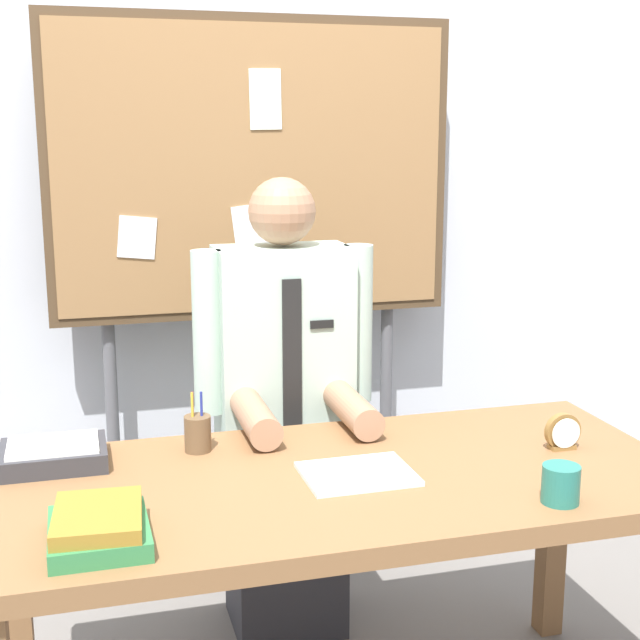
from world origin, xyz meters
The scene contains 10 objects.
back_wall centered at (0.00, 1.23, 1.35)m, with size 6.40×0.08×2.70m, color silver.
desk centered at (0.00, 0.00, 0.65)m, with size 1.71×0.78×0.74m.
person centered at (0.00, 0.59, 0.67)m, with size 0.55×0.56×1.43m.
bulletin_board centered at (0.00, 1.02, 1.40)m, with size 1.37×0.09×1.93m.
book_stack centered at (-0.58, -0.22, 0.78)m, with size 0.20×0.25×0.07m.
open_notebook centered at (0.04, -0.02, 0.75)m, with size 0.27×0.21×0.01m, color silver.
desk_clock centered at (0.62, 0.02, 0.78)m, with size 0.10×0.04×0.10m.
coffee_mug centered at (0.43, -0.29, 0.79)m, with size 0.09×0.09×0.09m, color #267266.
pen_holder centered at (-0.31, 0.26, 0.79)m, with size 0.07×0.07×0.16m.
paper_tray centered at (-0.67, 0.25, 0.77)m, with size 0.26×0.20×0.06m.
Camera 1 is at (-0.60, -1.98, 1.58)m, focal length 50.49 mm.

